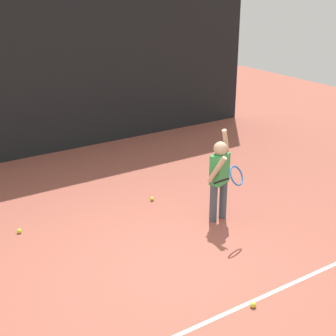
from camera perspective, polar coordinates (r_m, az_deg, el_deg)
ground_plane at (r=6.24m, az=-0.78°, el=-11.10°), size 20.00×20.00×0.00m
court_line_baseline at (r=5.46m, az=6.18°, el=-16.76°), size 9.00×0.05×0.00m
back_fence_windscreen at (r=9.62m, az=-16.09°, el=12.05°), size 10.16×0.08×3.77m
fence_post_2 at (r=10.26m, az=-7.27°, el=13.71°), size 0.09×0.09×3.92m
fence_post_3 at (r=12.04m, az=7.40°, el=14.91°), size 0.09×0.09×3.92m
tennis_player at (r=6.98m, az=6.10°, el=-0.71°), size 0.54×0.77×1.35m
tennis_ball_1 at (r=7.19m, az=-16.96°, el=-7.04°), size 0.07×0.07×0.07m
tennis_ball_4 at (r=5.60m, az=9.91°, el=-15.43°), size 0.07×0.07×0.07m
tennis_ball_8 at (r=7.81m, az=-1.87°, el=-3.62°), size 0.07×0.07×0.07m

